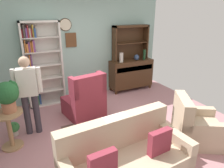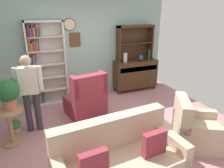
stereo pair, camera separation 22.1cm
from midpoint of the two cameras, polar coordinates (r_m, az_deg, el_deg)
The scene contains 18 objects.
ground_plane at distance 4.27m, azimuth -1.54°, elevation -13.27°, with size 5.40×4.60×0.02m, color #B27A7F.
wall_back at distance 5.64m, azimuth -10.97°, elevation 10.29°, with size 5.00×0.09×2.80m.
area_rug at distance 4.11m, azimuth 2.88°, elevation -14.49°, with size 2.20×1.87×0.01m, color brown.
bookshelf at distance 5.36m, azimuth -20.61°, elevation 5.10°, with size 0.90×0.30×2.10m.
sideboard at distance 6.21m, azimuth 4.33°, elevation 3.00°, with size 1.30×0.45×0.92m.
sideboard_hutch at distance 6.08m, azimuth 4.06°, elevation 12.78°, with size 1.10×0.26×1.00m.
vase_tall at distance 5.82m, azimuth 1.53°, elevation 7.43°, with size 0.11×0.11×0.27m, color beige.
vase_round at distance 6.09m, azimuth 5.83°, elevation 7.44°, with size 0.15×0.15×0.17m, color #33476B.
bottle_wine at distance 6.20m, azimuth 8.03°, elevation 8.17°, with size 0.07×0.07×0.30m, color #194223.
couch_floral at distance 3.08m, azimuth 1.62°, elevation -21.09°, with size 1.85×0.97×0.90m.
armchair_floral at distance 4.10m, azimuth 20.71°, elevation -11.31°, with size 1.05×1.04×0.88m.
wingback_chair at distance 4.68m, azimuth -8.90°, elevation -4.80°, with size 0.91×0.92×1.05m.
plant_stand at distance 4.10m, azimuth -28.30°, elevation -10.38°, with size 0.52×0.52×0.69m.
potted_plant_large at distance 3.88m, azimuth -28.81°, elevation -2.60°, with size 0.39×0.39×0.54m.
potted_plant_small at distance 4.53m, azimuth -27.07°, elevation -10.90°, with size 0.21×0.21×0.29m.
person_reading at distance 4.17m, azimuth -23.80°, elevation -1.74°, with size 0.53×0.25×1.56m.
coffee_table at distance 3.70m, azimuth -2.71°, elevation -12.37°, with size 0.80×0.50×0.42m.
book_stack at distance 3.58m, azimuth -1.86°, elevation -11.29°, with size 0.21×0.15×0.10m.
Camera 1 is at (-1.57, -3.19, 2.34)m, focal length 32.65 mm.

